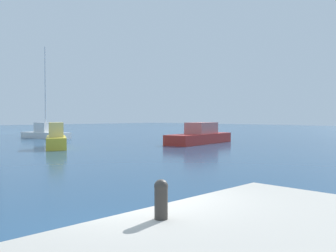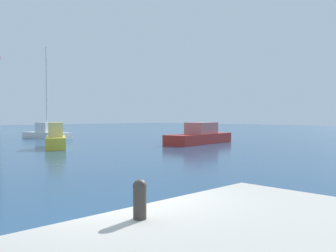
# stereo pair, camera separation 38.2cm
# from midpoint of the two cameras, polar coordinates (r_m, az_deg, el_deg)

# --- Properties ---
(water) EXTENTS (160.00, 160.00, 0.00)m
(water) POSITION_cam_midpoint_polar(r_m,az_deg,el_deg) (32.18, -8.11, -2.92)
(water) COLOR navy
(water) RESTS_ON ground
(mooring_bollard) EXTENTS (0.21, 0.21, 0.60)m
(mooring_bollard) POSITION_cam_midpoint_polar(r_m,az_deg,el_deg) (5.65, -3.04, -10.94)
(mooring_bollard) COLOR #38332D
(mooring_bollard) RESTS_ON pier_quay
(sailboat_white_inner_mooring) EXTENTS (3.32, 6.41, 10.29)m
(sailboat_white_inner_mooring) POSITION_cam_midpoint_polar(r_m,az_deg,el_deg) (44.07, -18.67, -0.99)
(sailboat_white_inner_mooring) COLOR white
(sailboat_white_inner_mooring) RESTS_ON water
(motorboat_yellow_distant_east) EXTENTS (3.57, 4.98, 2.00)m
(motorboat_yellow_distant_east) POSITION_cam_midpoint_polar(r_m,az_deg,el_deg) (30.11, -17.20, -1.92)
(motorboat_yellow_distant_east) COLOR gold
(motorboat_yellow_distant_east) RESTS_ON water
(motorboat_red_far_right) EXTENTS (8.21, 3.42, 1.91)m
(motorboat_red_far_right) POSITION_cam_midpoint_polar(r_m,az_deg,el_deg) (33.81, 4.62, -1.53)
(motorboat_red_far_right) COLOR #B22823
(motorboat_red_far_right) RESTS_ON water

